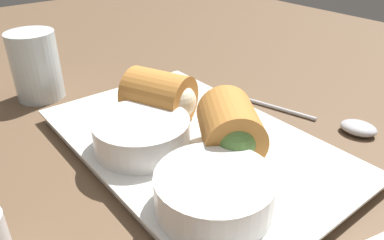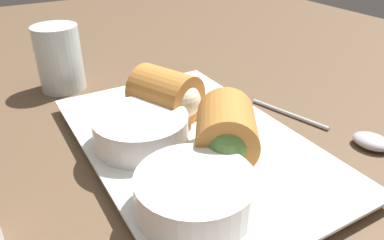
% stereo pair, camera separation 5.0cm
% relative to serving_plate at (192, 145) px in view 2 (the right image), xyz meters
% --- Properties ---
extents(table_surface, '(1.80, 1.40, 0.02)m').
position_rel_serving_plate_xyz_m(table_surface, '(-0.03, 0.01, -0.02)').
color(table_surface, brown).
rests_on(table_surface, ground).
extents(serving_plate, '(0.34, 0.21, 0.01)m').
position_rel_serving_plate_xyz_m(serving_plate, '(0.00, 0.00, 0.00)').
color(serving_plate, silver).
rests_on(serving_plate, table_surface).
extents(roll_front_left, '(0.09, 0.08, 0.06)m').
position_rel_serving_plate_xyz_m(roll_front_left, '(0.05, -0.00, 0.04)').
color(roll_front_left, '#B77533').
rests_on(roll_front_left, serving_plate).
extents(roll_front_right, '(0.09, 0.09, 0.06)m').
position_rel_serving_plate_xyz_m(roll_front_right, '(-0.05, -0.01, 0.04)').
color(roll_front_right, '#B77533').
rests_on(roll_front_right, serving_plate).
extents(dipping_bowl_near, '(0.10, 0.10, 0.03)m').
position_rel_serving_plate_xyz_m(dipping_bowl_near, '(0.02, 0.05, 0.02)').
color(dipping_bowl_near, white).
rests_on(dipping_bowl_near, serving_plate).
extents(dipping_bowl_far, '(0.10, 0.10, 0.03)m').
position_rel_serving_plate_xyz_m(dipping_bowl_far, '(-0.09, 0.05, 0.02)').
color(dipping_bowl_far, white).
rests_on(dipping_bowl_far, serving_plate).
extents(spoon, '(0.18, 0.07, 0.01)m').
position_rel_serving_plate_xyz_m(spoon, '(-0.08, -0.17, -0.00)').
color(spoon, '#B2B2B7').
rests_on(spoon, table_surface).
extents(drinking_glass, '(0.06, 0.06, 0.09)m').
position_rel_serving_plate_xyz_m(drinking_glass, '(0.24, 0.08, 0.04)').
color(drinking_glass, silver).
rests_on(drinking_glass, table_surface).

